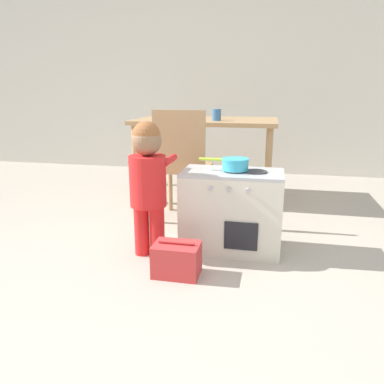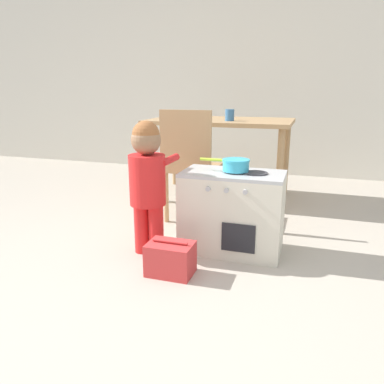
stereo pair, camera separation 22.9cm
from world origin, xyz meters
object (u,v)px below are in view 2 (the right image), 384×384
at_px(child_figure, 147,175).
at_px(cup_on_table, 230,115).
at_px(play_kitchen, 232,212).
at_px(dining_chair_near, 190,163).
at_px(dining_table, 221,129).
at_px(toy_basket, 170,259).
at_px(toy_pot, 235,164).

height_order(child_figure, cup_on_table, cup_on_table).
distance_m(play_kitchen, child_figure, 0.57).
xyz_separation_m(play_kitchen, cup_on_table, (-0.26, 1.03, 0.52)).
xyz_separation_m(play_kitchen, dining_chair_near, (-0.43, 0.46, 0.20)).
distance_m(play_kitchen, dining_table, 1.30).
distance_m(toy_basket, dining_chair_near, 0.96).
bearing_deg(toy_pot, child_figure, -158.66).
bearing_deg(dining_table, cup_on_table, -53.97).
distance_m(dining_chair_near, cup_on_table, 0.68).
xyz_separation_m(toy_pot, cup_on_table, (-0.27, 1.03, 0.22)).
xyz_separation_m(play_kitchen, dining_table, (-0.37, 1.19, 0.38)).
distance_m(dining_table, cup_on_table, 0.24).
bearing_deg(toy_pot, play_kitchen, -177.61).
xyz_separation_m(toy_basket, cup_on_table, (-0.01, 1.45, 0.69)).
bearing_deg(dining_table, child_figure, -94.39).
relative_size(dining_chair_near, cup_on_table, 8.67).
bearing_deg(child_figure, toy_basket, -44.70).
bearing_deg(toy_pot, cup_on_table, 104.62).
distance_m(play_kitchen, dining_chair_near, 0.66).
height_order(child_figure, toy_basket, child_figure).
relative_size(toy_pot, toy_basket, 1.22).
bearing_deg(child_figure, dining_chair_near, 85.43).
bearing_deg(cup_on_table, toy_pot, -75.38).
bearing_deg(child_figure, toy_pot, 21.34).
bearing_deg(toy_pot, dining_table, 107.89).
bearing_deg(dining_chair_near, dining_table, 85.78).
height_order(play_kitchen, dining_chair_near, dining_chair_near).
xyz_separation_m(toy_basket, dining_chair_near, (-0.18, 0.88, 0.36)).
relative_size(toy_pot, dining_chair_near, 0.36).
bearing_deg(dining_chair_near, toy_basket, -78.70).
height_order(toy_pot, dining_chair_near, dining_chair_near).
xyz_separation_m(child_figure, toy_basket, (0.23, -0.22, -0.40)).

